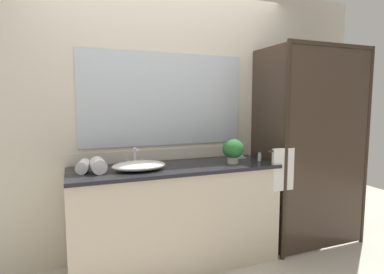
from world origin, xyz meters
name	(u,v)px	position (x,y,z in m)	size (l,w,h in m)	color
ground_plane	(177,264)	(0.00, 0.00, 0.00)	(8.00, 8.00, 0.00)	beige
wall_back_with_mirror	(164,118)	(0.00, 0.34, 1.30)	(4.40, 0.06, 2.60)	beige
vanity_cabinet	(176,216)	(0.00, 0.01, 0.45)	(1.80, 0.58, 0.90)	beige
shower_enclosure	(308,148)	(1.27, -0.19, 1.02)	(1.20, 0.59, 2.00)	#2D2319
sink_basin	(139,166)	(-0.33, -0.03, 0.94)	(0.44, 0.31, 0.07)	white
faucet	(135,159)	(-0.33, 0.14, 0.96)	(0.17, 0.16, 0.17)	silver
potted_plant	(233,150)	(0.53, -0.06, 1.03)	(0.20, 0.20, 0.22)	beige
soap_dish	(240,157)	(0.72, 0.15, 0.91)	(0.10, 0.07, 0.04)	silver
amenity_bottle_shampoo	(260,157)	(0.82, -0.06, 0.94)	(0.03, 0.03, 0.08)	silver
amenity_bottle_lotion	(230,154)	(0.65, 0.22, 0.94)	(0.03, 0.03, 0.08)	white
rolled_towel_near_edge	(83,166)	(-0.76, 0.05, 0.95)	(0.10, 0.10, 0.19)	white
rolled_towel_middle	(98,165)	(-0.65, -0.01, 0.96)	(0.12, 0.12, 0.19)	white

